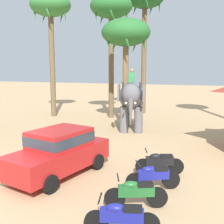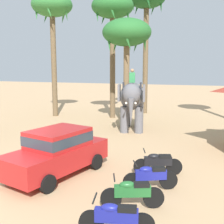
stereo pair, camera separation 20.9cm
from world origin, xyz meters
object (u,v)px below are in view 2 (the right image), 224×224
Objects in this scene: motorcycle_fourth_in_row at (150,176)px; palm_tree_left_of_road at (127,35)px; palm_tree_leaning_seaward at (113,11)px; elephant_with_mahout at (132,99)px; palm_tree_near_hut at (52,10)px; motorcycle_mid_row at (132,193)px; motorcycle_second_in_row at (116,218)px; palm_tree_behind_elephant at (147,3)px; car_sedan_foreground at (57,150)px; motorcycle_far_in_row at (158,163)px.

motorcycle_fourth_in_row is 0.23× the size of palm_tree_left_of_road.
palm_tree_leaning_seaward is at bearing 116.17° from motorcycle_fourth_in_row.
palm_tree_near_hut is (-7.55, 2.98, 6.45)m from elephant_with_mahout.
motorcycle_mid_row is (2.96, -9.62, -1.53)m from elephant_with_mahout.
motorcycle_fourth_in_row is (0.15, 2.76, 0.00)m from motorcycle_second_in_row.
motorcycle_second_in_row is at bearing -52.98° from palm_tree_near_hut.
palm_tree_left_of_road is (-3.75, 10.81, 5.58)m from motorcycle_mid_row.
motorcycle_mid_row is 19.33m from palm_tree_behind_elephant.
palm_tree_left_of_road is at bearing 123.77° from elephant_with_mahout.
palm_tree_behind_elephant is 1.10× the size of palm_tree_near_hut.
car_sedan_foreground is 2.48× the size of motorcycle_second_in_row.
motorcycle_fourth_in_row is 0.15× the size of palm_tree_behind_elephant.
palm_tree_near_hut reaches higher than motorcycle_mid_row.
motorcycle_mid_row is 18.25m from palm_tree_near_hut.
palm_tree_behind_elephant is 1.13× the size of palm_tree_leaning_seaward.
motorcycle_second_in_row is at bearing -88.24° from motorcycle_mid_row.
motorcycle_mid_row is (3.31, -1.45, -0.46)m from car_sedan_foreground.
palm_tree_near_hut is at bearing 133.61° from motorcycle_fourth_in_row.
motorcycle_fourth_in_row is 17.46m from palm_tree_near_hut.
motorcycle_mid_row is at bearing -70.85° from palm_tree_left_of_road.
palm_tree_left_of_road reaches higher than motorcycle_second_in_row.
elephant_with_mahout is 7.68m from motorcycle_far_in_row.
palm_tree_behind_elephant reaches higher than car_sedan_foreground.
elephant_with_mahout is 0.43× the size of palm_tree_leaning_seaward.
elephant_with_mahout is at bearing -56.23° from palm_tree_left_of_road.
palm_tree_near_hut is (-6.52, -4.13, -0.85)m from palm_tree_behind_elephant.
car_sedan_foreground is at bearing -87.31° from palm_tree_left_of_road.
car_sedan_foreground is 0.46× the size of palm_tree_leaning_seaward.
elephant_with_mahout is 10.18m from motorcycle_mid_row.
car_sedan_foreground is 3.72m from motorcycle_far_in_row.
elephant_with_mahout is at bearing -54.20° from palm_tree_leaning_seaward.
motorcycle_mid_row is at bearing -72.90° from elephant_with_mahout.
motorcycle_far_in_row is at bearing -61.19° from palm_tree_leaning_seaward.
motorcycle_far_in_row is (0.09, 4.16, 0.00)m from motorcycle_second_in_row.
palm_tree_left_of_road is at bearing -87.71° from palm_tree_behind_elephant.
elephant_with_mahout is 2.34× the size of motorcycle_far_in_row.
motorcycle_mid_row is at bearing -92.82° from motorcycle_far_in_row.
motorcycle_mid_row is (-0.04, 1.40, 0.00)m from motorcycle_second_in_row.
elephant_with_mahout is 0.38× the size of palm_tree_behind_elephant.
motorcycle_second_in_row is 20.56m from palm_tree_behind_elephant.
palm_tree_leaning_seaward reaches higher than motorcycle_far_in_row.
car_sedan_foreground is 2.54× the size of motorcycle_far_in_row.
elephant_with_mahout is at bearing 107.10° from motorcycle_mid_row.
car_sedan_foreground is 0.41× the size of palm_tree_behind_elephant.
motorcycle_far_in_row is 17.03m from palm_tree_behind_elephant.
palm_tree_behind_elephant reaches higher than motorcycle_second_in_row.
motorcycle_second_in_row is 0.17× the size of palm_tree_behind_elephant.
motorcycle_fourth_in_row is 11.66m from palm_tree_left_of_road.
motorcycle_mid_row is at bearing -76.58° from palm_tree_behind_elephant.
palm_tree_left_of_road reaches higher than motorcycle_mid_row.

